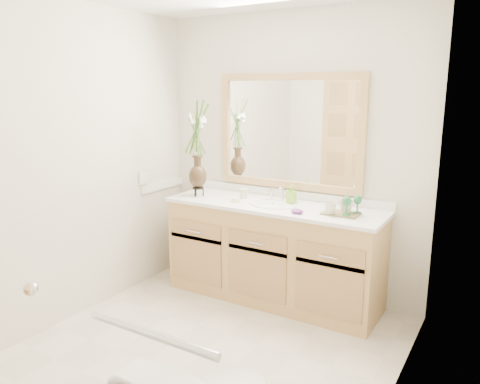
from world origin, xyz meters
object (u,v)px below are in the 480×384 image
Objects in this scene: tumbler at (244,193)px; soap_bottle at (291,195)px; tray at (341,214)px; flower_vase at (197,139)px.

tumbler is 0.43m from soap_bottle.
tumbler is at bearing 174.87° from tray.
flower_vase is at bearing -166.95° from soap_bottle.
flower_vase is 1.39m from tray.
soap_bottle is at bearing 12.53° from flower_vase.
soap_bottle reaches higher than tray.
flower_vase is 5.43× the size of soap_bottle.
flower_vase is at bearing -177.45° from tray.
soap_bottle is at bearing 164.62° from tray.
tray is (0.47, -0.13, -0.06)m from soap_bottle.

